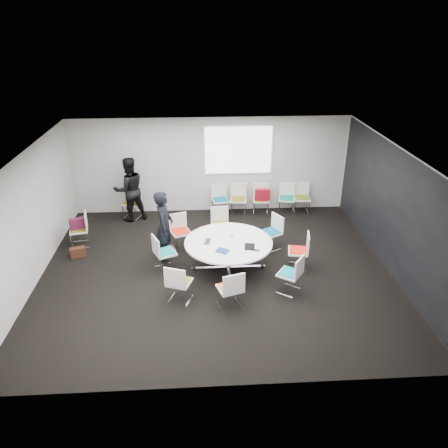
{
  "coord_description": "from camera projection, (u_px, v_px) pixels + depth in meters",
  "views": [
    {
      "loc": [
        -0.36,
        -8.66,
        5.39
      ],
      "look_at": [
        0.2,
        0.4,
        1.0
      ],
      "focal_mm": 35.0,
      "sensor_mm": 36.0,
      "label": 1
    }
  ],
  "objects": [
    {
      "name": "chair_back_c",
      "position": [
        261.0,
        205.0,
        12.92
      ],
      "size": [
        0.5,
        0.49,
        0.88
      ],
      "rotation": [
        0.0,
        0.0,
        3.04
      ],
      "color": "silver",
      "rests_on": "ground"
    },
    {
      "name": "laptop",
      "position": [
        209.0,
        241.0,
        9.87
      ],
      "size": [
        0.24,
        0.33,
        0.02
      ],
      "primitive_type": "imported",
      "rotation": [
        0.0,
        0.0,
        1.4
      ],
      "color": "#333338",
      "rests_on": "conference_table"
    },
    {
      "name": "notebook_black",
      "position": [
        250.0,
        247.0,
        9.64
      ],
      "size": [
        0.25,
        0.32,
        0.02
      ],
      "primitive_type": "cube",
      "rotation": [
        0.0,
        0.0,
        -0.11
      ],
      "color": "black",
      "rests_on": "conference_table"
    },
    {
      "name": "person_main",
      "position": [
        164.0,
        226.0,
        10.28
      ],
      "size": [
        0.45,
        0.66,
        1.74
      ],
      "primitive_type": "imported",
      "rotation": [
        0.0,
        0.0,
        1.52
      ],
      "color": "black",
      "rests_on": "ground"
    },
    {
      "name": "brown_bag",
      "position": [
        78.0,
        252.0,
        10.68
      ],
      "size": [
        0.39,
        0.27,
        0.24
      ],
      "primitive_type": "cube",
      "rotation": [
        0.0,
        0.0,
        0.35
      ],
      "color": "#3B1D13",
      "rests_on": "ground"
    },
    {
      "name": "chair_spare_left",
      "position": [
        80.0,
        236.0,
        11.13
      ],
      "size": [
        0.53,
        0.54,
        0.88
      ],
      "rotation": [
        0.0,
        0.0,
        1.78
      ],
      "color": "silver",
      "rests_on": "ground"
    },
    {
      "name": "conference_table",
      "position": [
        228.0,
        250.0,
        9.97
      ],
      "size": [
        2.0,
        2.0,
        0.73
      ],
      "color": "silver",
      "rests_on": "ground"
    },
    {
      "name": "projection_screen",
      "position": [
        238.0,
        150.0,
        12.49
      ],
      "size": [
        1.9,
        0.03,
        1.35
      ],
      "primitive_type": "cube",
      "color": "white",
      "rests_on": "room_shell"
    },
    {
      "name": "chair_person_back",
      "position": [
        132.0,
        208.0,
        12.7
      ],
      "size": [
        0.59,
        0.59,
        0.88
      ],
      "rotation": [
        0.0,
        0.0,
        2.77
      ],
      "color": "silver",
      "rests_on": "ground"
    },
    {
      "name": "tablet_folio",
      "position": [
        222.0,
        251.0,
        9.47
      ],
      "size": [
        0.33,
        0.31,
        0.03
      ],
      "primitive_type": "cube",
      "rotation": [
        0.0,
        0.0,
        -0.55
      ],
      "color": "navy",
      "rests_on": "conference_table"
    },
    {
      "name": "chair_ring_b",
      "position": [
        271.0,
        238.0,
        11.0
      ],
      "size": [
        0.61,
        0.62,
        0.88
      ],
      "rotation": [
        0.0,
        0.0,
        2.07
      ],
      "color": "silver",
      "rests_on": "ground"
    },
    {
      "name": "chair_ring_g",
      "position": [
        230.0,
        296.0,
        8.77
      ],
      "size": [
        0.57,
        0.57,
        0.88
      ],
      "rotation": [
        0.0,
        0.0,
        6.59
      ],
      "color": "silver",
      "rests_on": "ground"
    },
    {
      "name": "chair_back_e",
      "position": [
        301.0,
        203.0,
        13.02
      ],
      "size": [
        0.49,
        0.48,
        0.88
      ],
      "rotation": [
        0.0,
        0.0,
        3.06
      ],
      "color": "silver",
      "rests_on": "ground"
    },
    {
      "name": "chair_back_d",
      "position": [
        286.0,
        204.0,
        12.99
      ],
      "size": [
        0.55,
        0.54,
        0.88
      ],
      "rotation": [
        0.0,
        0.0,
        2.93
      ],
      "color": "silver",
      "rests_on": "ground"
    },
    {
      "name": "maroon_bag",
      "position": [
        78.0,
        223.0,
        10.98
      ],
      "size": [
        0.42,
        0.3,
        0.28
      ],
      "primitive_type": "cube",
      "rotation": [
        0.0,
        0.0,
        0.45
      ],
      "color": "#531632",
      "rests_on": "chair_spare_left"
    },
    {
      "name": "chair_back_a",
      "position": [
        220.0,
        205.0,
        12.88
      ],
      "size": [
        0.53,
        0.52,
        0.88
      ],
      "rotation": [
        0.0,
        0.0,
        3.31
      ],
      "color": "silver",
      "rests_on": "ground"
    },
    {
      "name": "chair_ring_h",
      "position": [
        290.0,
        281.0,
        9.26
      ],
      "size": [
        0.63,
        0.63,
        0.88
      ],
      "rotation": [
        0.0,
        0.0,
        7.24
      ],
      "color": "silver",
      "rests_on": "ground"
    },
    {
      "name": "red_jacket",
      "position": [
        262.0,
        194.0,
        12.53
      ],
      "size": [
        0.45,
        0.19,
        0.36
      ],
      "primitive_type": "cube",
      "rotation": [
        0.17,
        0.0,
        -0.08
      ],
      "color": "maroon",
      "rests_on": "chair_back_c"
    },
    {
      "name": "chair_ring_a",
      "position": [
        298.0,
        257.0,
        10.14
      ],
      "size": [
        0.53,
        0.54,
        0.88
      ],
      "rotation": [
        0.0,
        0.0,
        1.38
      ],
      "color": "silver",
      "rests_on": "ground"
    },
    {
      "name": "chair_back_b",
      "position": [
        238.0,
        205.0,
        12.91
      ],
      "size": [
        0.5,
        0.49,
        0.88
      ],
      "rotation": [
        0.0,
        0.0,
        3.04
      ],
      "color": "silver",
      "rests_on": "ground"
    },
    {
      "name": "room_shell",
      "position": [
        220.0,
        216.0,
        9.54
      ],
      "size": [
        8.08,
        7.08,
        2.88
      ],
      "color": "black",
      "rests_on": "ground"
    },
    {
      "name": "phone",
      "position": [
        257.0,
        250.0,
        9.51
      ],
      "size": [
        0.15,
        0.09,
        0.01
      ],
      "primitive_type": "cube",
      "rotation": [
        0.0,
        0.0,
        -0.13
      ],
      "color": "black",
      "rests_on": "conference_table"
    },
    {
      "name": "person_back",
      "position": [
        129.0,
        189.0,
        12.27
      ],
      "size": [
        1.11,
        1.01,
        1.85
      ],
      "primitive_type": "imported",
      "rotation": [
        0.0,
        0.0,
        3.57
      ],
      "color": "black",
      "rests_on": "ground"
    },
    {
      "name": "papers_right",
      "position": [
        252.0,
        235.0,
        10.19
      ],
      "size": [
        0.33,
        0.26,
        0.0
      ],
      "primitive_type": "cube",
      "rotation": [
        0.0,
        0.0,
        0.19
      ],
      "color": "white",
      "rests_on": "conference_table"
    },
    {
      "name": "chair_ring_c",
      "position": [
        221.0,
        231.0,
        11.39
      ],
      "size": [
        0.49,
        0.48,
        0.88
      ],
      "rotation": [
        0.0,
        0.0,
        3.22
      ],
      "color": "silver",
      "rests_on": "ground"
    },
    {
      "name": "laptop_lid",
      "position": [
        205.0,
        235.0,
        9.87
      ],
      "size": [
        0.05,
        0.3,
        0.22
      ],
      "primitive_type": "cube",
      "rotation": [
        0.0,
        0.0,
        1.44
      ],
      "color": "silver",
      "rests_on": "conference_table"
    },
    {
      "name": "chair_ring_e",
      "position": [
        165.0,
        259.0,
        10.07
      ],
      "size": [
        0.6,
        0.61,
        0.88
      ],
      "rotation": [
        0.0,
        0.0,
        5.14
      ],
      "color": "silver",
      "rests_on": "ground"
    },
    {
      "name": "papers_front",
      "position": [
        262.0,
        245.0,
        9.74
      ],
      "size": [
        0.32,
        0.25,
        0.0
      ],
      "primitive_type": "cube",
      "rotation": [
        0.0,
        0.0,
        -0.13
      ],
      "color": "white",
      "rests_on": "conference_table"
    },
    {
      "name": "cup",
      "position": [
        231.0,
        235.0,
        10.05
      ],
      "size": [
        0.08,
        0.08,
        0.09
      ],
      "primitive_type": "cylinder",
      "color": "white",
      "rests_on": "conference_table"
    },
    {
      "name": "chair_ring_d",
      "position": [
        181.0,
        238.0,
        11.02
      ],
      "size": [
        0.59,
        0.58,
        0.88
      ],
      "rotation": [
        0.0,
        0.0,
        3.5
      ],
      "color": "silver",
      "rests_on": "ground"
    },
    {
      "name": "chair_ring_f",
      "position": [
        179.0,
        289.0,
        8.97
      ],
      "size": [
        0.59,
        0.58,
        0.88
      ],
      "rotation": [
        0.0,
        0.0,
        5.93
      ],
      "color": "silver",
      "rests_on": "ground"
    }
  ]
}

